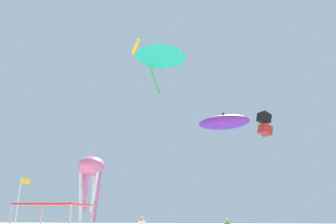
% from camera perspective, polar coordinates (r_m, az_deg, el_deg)
% --- Properties ---
extents(canopy_tent, '(2.99, 3.04, 2.55)m').
position_cam_1_polar(canopy_tent, '(17.89, -19.70, -15.80)').
color(canopy_tent, '#B2B2B7').
rests_on(canopy_tent, ground).
extents(banner_flag, '(0.61, 0.06, 4.17)m').
position_cam_1_polar(banner_flag, '(21.89, -25.45, -15.17)').
color(banner_flag, silver).
rests_on(banner_flag, ground).
extents(kite_delta_teal, '(4.28, 4.27, 2.52)m').
position_cam_1_polar(kite_delta_teal, '(20.20, -1.35, 10.55)').
color(kite_delta_teal, teal).
extents(kite_octopus_pink, '(3.19, 3.19, 7.01)m').
position_cam_1_polar(kite_octopus_pink, '(36.90, -13.77, -10.06)').
color(kite_octopus_pink, pink).
extents(kite_parafoil_yellow, '(1.67, 3.81, 2.42)m').
position_cam_1_polar(kite_parafoil_yellow, '(33.13, -5.89, 11.55)').
color(kite_parafoil_yellow, yellow).
extents(kite_inflatable_purple, '(7.01, 3.73, 2.68)m').
position_cam_1_polar(kite_inflatable_purple, '(41.91, 10.07, -1.81)').
color(kite_inflatable_purple, purple).
extents(kite_box_black, '(2.12, 2.06, 3.19)m').
position_cam_1_polar(kite_box_black, '(43.22, 17.07, -2.06)').
color(kite_box_black, black).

